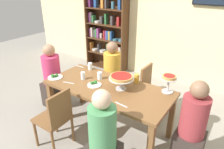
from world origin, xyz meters
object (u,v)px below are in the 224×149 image
at_px(diner_head_east, 191,131).
at_px(cutlery_fork_near, 100,99).
at_px(diner_near_right, 103,143).
at_px(cutlery_knife_far, 121,105).
at_px(dining_table, 108,92).
at_px(chair_near_left, 56,117).
at_px(deep_dish_pizza_stand, 121,78).
at_px(water_glass_clear_far, 100,76).
at_px(salad_plate_near_diner, 117,77).
at_px(salad_plate_far_diner, 55,77).
at_px(personal_pizza_stand, 169,80).
at_px(chair_far_right, 151,89).
at_px(cutlery_knife_near, 69,83).
at_px(bookshelf, 107,23).
at_px(water_glass_clear_spare, 83,76).
at_px(salad_plate_spare, 94,84).
at_px(cutlery_fork_far, 79,66).
at_px(diner_head_west, 53,81).
at_px(beer_glass_amber_tall, 137,79).
at_px(diner_far_left, 112,77).
at_px(water_glass_clear_near, 90,66).

bearing_deg(diner_head_east, cutlery_fork_near, 18.00).
height_order(diner_near_right, cutlery_knife_far, diner_near_right).
height_order(dining_table, chair_near_left, chair_near_left).
xyz_separation_m(deep_dish_pizza_stand, water_glass_clear_far, (-0.43, 0.08, -0.11)).
distance_m(salad_plate_near_diner, salad_plate_far_diner, 0.95).
bearing_deg(salad_plate_near_diner, cutlery_knife_far, -52.67).
xyz_separation_m(cutlery_fork_near, cutlery_knife_far, (0.29, 0.03, 0.00)).
bearing_deg(dining_table, personal_pizza_stand, 23.82).
xyz_separation_m(chair_far_right, cutlery_knife_near, (-0.91, -0.94, 0.26)).
height_order(bookshelf, salad_plate_near_diner, bookshelf).
xyz_separation_m(water_glass_clear_spare, cutlery_fork_near, (0.55, -0.30, -0.06)).
distance_m(salad_plate_spare, cutlery_fork_far, 0.76).
relative_size(bookshelf, diner_head_east, 1.92).
relative_size(dining_table, deep_dish_pizza_stand, 5.31).
bearing_deg(diner_head_east, diner_head_west, 0.45).
height_order(dining_table, diner_head_west, diner_head_west).
xyz_separation_m(bookshelf, diner_head_west, (0.26, -2.00, -0.65)).
relative_size(deep_dish_pizza_stand, beer_glass_amber_tall, 2.51).
distance_m(diner_near_right, cutlery_knife_far, 0.50).
bearing_deg(salad_plate_near_diner, dining_table, -82.36).
xyz_separation_m(water_glass_clear_spare, cutlery_knife_near, (-0.09, -0.21, -0.06)).
relative_size(diner_far_left, beer_glass_amber_tall, 8.51).
xyz_separation_m(beer_glass_amber_tall, cutlery_fork_far, (-1.11, -0.01, -0.07)).
relative_size(deep_dish_pizza_stand, water_glass_clear_near, 2.89).
height_order(water_glass_clear_far, cutlery_fork_far, water_glass_clear_far).
height_order(diner_far_left, cutlery_knife_near, diner_far_left).
distance_m(bookshelf, deep_dish_pizza_stand, 2.57).
distance_m(water_glass_clear_near, water_glass_clear_far, 0.40).
bearing_deg(water_glass_clear_spare, diner_near_right, -38.30).
xyz_separation_m(deep_dish_pizza_stand, salad_plate_near_diner, (-0.23, 0.24, -0.15)).
distance_m(diner_head_east, water_glass_clear_spare, 1.65).
bearing_deg(salad_plate_near_diner, diner_head_east, -11.89).
distance_m(chair_far_right, salad_plate_spare, 0.99).
relative_size(diner_near_right, cutlery_fork_near, 6.39).
relative_size(diner_head_east, water_glass_clear_spare, 9.80).
xyz_separation_m(bookshelf, salad_plate_near_diner, (1.42, -1.72, -0.38)).
relative_size(salad_plate_near_diner, cutlery_fork_near, 1.17).
xyz_separation_m(diner_far_left, salad_plate_far_diner, (-0.41, -0.95, 0.27)).
distance_m(personal_pizza_stand, water_glass_clear_far, 1.01).
bearing_deg(chair_far_right, cutlery_knife_near, -44.14).
height_order(diner_near_right, chair_far_right, diner_near_right).
height_order(chair_near_left, salad_plate_near_diner, chair_near_left).
distance_m(salad_plate_spare, water_glass_clear_near, 0.57).
height_order(salad_plate_near_diner, water_glass_clear_near, water_glass_clear_near).
height_order(salad_plate_spare, cutlery_knife_far, salad_plate_spare).
relative_size(bookshelf, salad_plate_spare, 11.01).
distance_m(diner_head_west, cutlery_knife_far, 1.64).
distance_m(cutlery_fork_far, cutlery_knife_far, 1.37).
height_order(water_glass_clear_spare, cutlery_knife_near, water_glass_clear_spare).
distance_m(diner_near_right, chair_near_left, 0.79).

